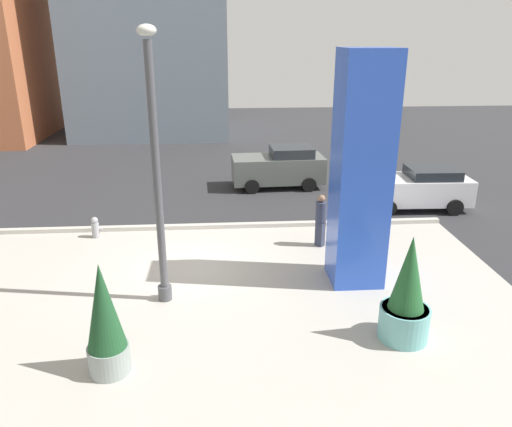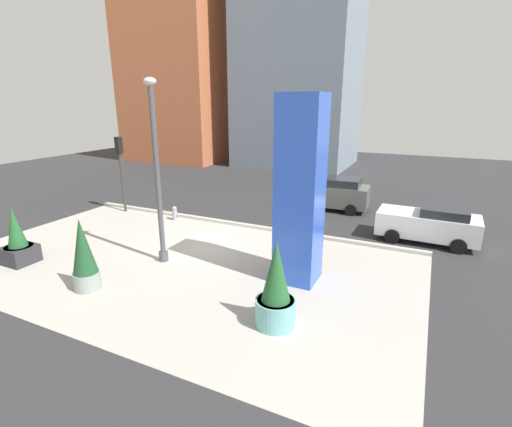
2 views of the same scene
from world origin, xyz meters
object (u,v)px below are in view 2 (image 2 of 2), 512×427
potted_plant_mid_plaza (18,242)px  pedestrian_by_curb (305,230)px  traffic_light_corner (121,162)px  car_far_lane (333,194)px  art_pillar_blue (300,192)px  potted_plant_by_pillar (84,256)px  potted_plant_near_left (276,291)px  car_curb_west (429,224)px  fire_hydrant (175,213)px  lamp_post (157,178)px

potted_plant_mid_plaza → pedestrian_by_curb: 11.27m
potted_plant_mid_plaza → pedestrian_by_curb: (9.69, 5.75, 0.11)m
traffic_light_corner → car_far_lane: traffic_light_corner is taller
art_pillar_blue → potted_plant_by_pillar: (-6.12, -3.73, -1.97)m
art_pillar_blue → car_far_lane: (-1.09, 9.25, -2.24)m
art_pillar_blue → potted_plant_near_left: size_ratio=2.48×
potted_plant_mid_plaza → car_curb_west: size_ratio=0.53×
potted_plant_near_left → potted_plant_mid_plaza: bearing=-178.1°
pedestrian_by_curb → traffic_light_corner: bearing=173.1°
fire_hydrant → traffic_light_corner: 4.33m
art_pillar_blue → potted_plant_by_pillar: art_pillar_blue is taller
traffic_light_corner → pedestrian_by_curb: traffic_light_corner is taller
lamp_post → pedestrian_by_curb: size_ratio=3.87×
potted_plant_by_pillar → fire_hydrant: bearing=105.0°
lamp_post → potted_plant_near_left: bearing=-21.0°
fire_hydrant → car_curb_west: (12.17, 2.27, 0.48)m
potted_plant_mid_plaza → potted_plant_near_left: 10.60m
lamp_post → art_pillar_blue: 5.34m
pedestrian_by_curb → art_pillar_blue: bearing=-78.0°
potted_plant_by_pillar → pedestrian_by_curb: bearing=47.7°
lamp_post → pedestrian_by_curb: lamp_post is taller
traffic_light_corner → potted_plant_mid_plaza: bearing=-78.5°
lamp_post → art_pillar_blue: (5.28, 0.80, -0.18)m
potted_plant_by_pillar → potted_plant_mid_plaza: bearing=174.4°
lamp_post → potted_plant_mid_plaza: bearing=-152.8°
pedestrian_by_curb → car_far_lane: bearing=94.8°
car_curb_west → fire_hydrant: bearing=-169.4°
lamp_post → traffic_light_corner: 7.86m
fire_hydrant → potted_plant_near_left: bearing=-38.0°
fire_hydrant → art_pillar_blue: bearing=-24.3°
potted_plant_by_pillar → fire_hydrant: size_ratio=3.31×
art_pillar_blue → traffic_light_corner: bearing=162.0°
potted_plant_near_left → pedestrian_by_curb: (-0.90, 5.40, -0.08)m
car_far_lane → car_curb_west: (5.16, -3.32, -0.08)m
art_pillar_blue → pedestrian_by_curb: 3.30m
potted_plant_by_pillar → fire_hydrant: 7.70m
potted_plant_near_left → fire_hydrant: potted_plant_near_left is taller
potted_plant_mid_plaza → art_pillar_blue: bearing=18.1°
traffic_light_corner → car_curb_west: (15.72, 2.16, -2.00)m
potted_plant_mid_plaza → potted_plant_near_left: (10.59, 0.35, 0.18)m
potted_plant_mid_plaza → pedestrian_by_curb: potted_plant_mid_plaza is taller
fire_hydrant → traffic_light_corner: bearing=178.3°
potted_plant_mid_plaza → car_far_lane: potted_plant_mid_plaza is taller
potted_plant_mid_plaza → potted_plant_near_left: potted_plant_near_left is taller
potted_plant_by_pillar → car_curb_west: 14.05m
art_pillar_blue → fire_hydrant: bearing=155.7°
lamp_post → potted_plant_near_left: lamp_post is taller
potted_plant_mid_plaza → potted_plant_by_pillar: (4.08, -0.40, 0.31)m
potted_plant_mid_plaza → traffic_light_corner: bearing=101.5°
fire_hydrant → car_far_lane: car_far_lane is taller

